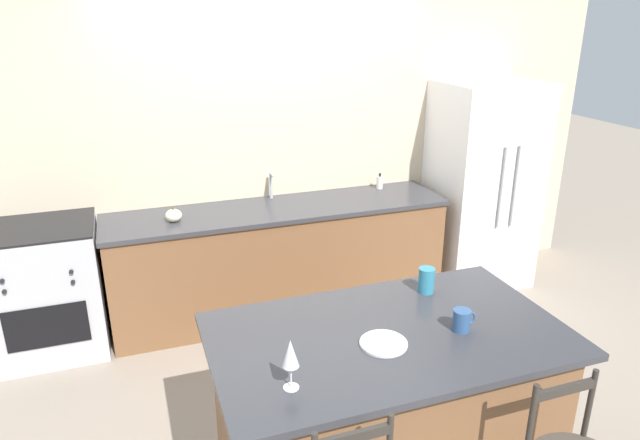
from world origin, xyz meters
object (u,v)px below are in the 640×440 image
object	(u,v)px
refrigerator	(481,186)
dinner_plate	(383,343)
wine_glass	(291,354)
pumpkin_decoration	(174,215)
oven_range	(48,289)
tumbler_cup	(426,280)
coffee_mug	(462,320)
soap_bottle	(380,182)

from	to	relation	value
refrigerator	dinner_plate	distance (m)	2.82
refrigerator	dinner_plate	size ratio (longest dim) A/B	8.24
dinner_plate	wine_glass	bearing A→B (deg)	-161.53
refrigerator	dinner_plate	xyz separation A→B (m)	(-1.92, -2.06, 0.06)
pumpkin_decoration	oven_range	bearing A→B (deg)	176.73
refrigerator	dinner_plate	world-z (taller)	refrigerator
tumbler_cup	refrigerator	bearing A→B (deg)	48.26
wine_glass	coffee_mug	distance (m)	0.89
dinner_plate	wine_glass	distance (m)	0.53
coffee_mug	pumpkin_decoration	xyz separation A→B (m)	(-1.11, 2.04, -0.05)
refrigerator	dinner_plate	bearing A→B (deg)	-133.04
wine_glass	coffee_mug	size ratio (longest dim) A/B	1.86
oven_range	pumpkin_decoration	size ratio (longest dim) A/B	8.00
dinner_plate	wine_glass	size ratio (longest dim) A/B	0.99
refrigerator	oven_range	xyz separation A→B (m)	(-3.54, 0.02, -0.42)
pumpkin_decoration	coffee_mug	bearing A→B (deg)	-61.49
oven_range	soap_bottle	bearing A→B (deg)	3.99
refrigerator	tumbler_cup	distance (m)	2.25
pumpkin_decoration	dinner_plate	bearing A→B (deg)	-70.70
oven_range	wine_glass	bearing A→B (deg)	-63.08
coffee_mug	wine_glass	bearing A→B (deg)	-170.18
wine_glass	coffee_mug	xyz separation A→B (m)	(0.87, 0.15, -0.10)
tumbler_cup	dinner_plate	bearing A→B (deg)	-138.08
refrigerator	coffee_mug	bearing A→B (deg)	-126.44
oven_range	coffee_mug	distance (m)	2.95
soap_bottle	coffee_mug	bearing A→B (deg)	-105.76
wine_glass	oven_range	bearing A→B (deg)	116.92
coffee_mug	refrigerator	bearing A→B (deg)	53.56
refrigerator	oven_range	world-z (taller)	refrigerator
pumpkin_decoration	wine_glass	bearing A→B (deg)	-83.95
dinner_plate	wine_glass	xyz separation A→B (m)	(-0.48, -0.16, 0.15)
refrigerator	wine_glass	xyz separation A→B (m)	(-2.40, -2.22, 0.20)
wine_glass	tumbler_cup	size ratio (longest dim) A/B	1.61
refrigerator	pumpkin_decoration	distance (m)	2.63
tumbler_cup	wine_glass	bearing A→B (deg)	-149.02
oven_range	pumpkin_decoration	xyz separation A→B (m)	(0.91, -0.05, 0.47)
dinner_plate	pumpkin_decoration	xyz separation A→B (m)	(-0.71, 2.03, -0.00)
refrigerator	pumpkin_decoration	xyz separation A→B (m)	(-2.63, -0.03, 0.05)
pumpkin_decoration	soap_bottle	world-z (taller)	soap_bottle
oven_range	coffee_mug	xyz separation A→B (m)	(2.01, -2.09, 0.51)
tumbler_cup	soap_bottle	world-z (taller)	tumbler_cup
dinner_plate	soap_bottle	xyz separation A→B (m)	(1.04, 2.27, 0.01)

